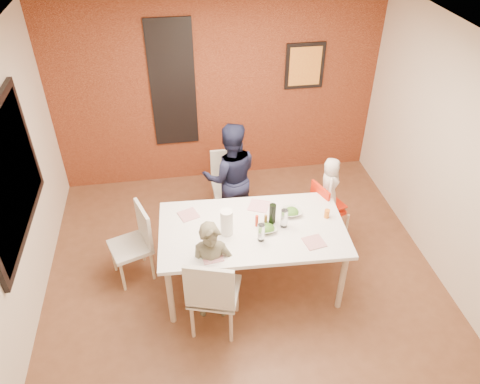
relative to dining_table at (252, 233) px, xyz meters
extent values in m
plane|color=brown|center=(-0.08, 0.04, -0.74)|extent=(4.50, 4.50, 0.00)
cube|color=white|center=(-0.08, 0.04, 1.96)|extent=(4.50, 4.50, 0.02)
cube|color=beige|center=(-0.08, 2.29, 0.61)|extent=(4.50, 0.02, 2.70)
cube|color=beige|center=(-2.33, 0.04, 0.61)|extent=(0.02, 4.50, 2.70)
cube|color=beige|center=(2.17, 0.04, 0.61)|extent=(0.02, 4.50, 2.70)
cube|color=maroon|center=(-0.08, 2.27, 0.61)|extent=(4.50, 0.02, 2.70)
cube|color=black|center=(-2.30, 0.24, 0.81)|extent=(0.05, 1.70, 1.30)
cube|color=black|center=(-2.28, 0.24, 0.81)|extent=(0.02, 1.55, 1.15)
cube|color=silver|center=(-0.68, 2.25, 0.76)|extent=(0.55, 0.03, 1.70)
cube|color=black|center=(-0.68, 2.25, 0.76)|extent=(0.60, 0.03, 1.76)
cube|color=black|center=(1.12, 2.25, 0.91)|extent=(0.54, 0.03, 0.64)
cube|color=#FAAC37|center=(1.12, 2.23, 0.91)|extent=(0.44, 0.01, 0.54)
cube|color=white|center=(0.00, 0.00, 0.05)|extent=(2.01, 1.18, 0.04)
cylinder|color=tan|center=(-0.91, -0.41, -0.36)|extent=(0.07, 0.07, 0.77)
cylinder|color=tan|center=(-0.87, 0.50, -0.36)|extent=(0.07, 0.07, 0.77)
cylinder|color=tan|center=(0.87, -0.50, -0.36)|extent=(0.07, 0.07, 0.77)
cylinder|color=tan|center=(0.91, 0.41, -0.36)|extent=(0.07, 0.07, 0.77)
cube|color=beige|center=(-0.47, -0.52, -0.26)|extent=(0.60, 0.60, 0.05)
cube|color=beige|center=(-0.54, -0.72, 0.01)|extent=(0.47, 0.18, 0.54)
cylinder|color=#C2A990|center=(-0.23, -0.39, -0.51)|extent=(0.04, 0.04, 0.47)
cylinder|color=#C2A990|center=(-0.34, -0.76, -0.51)|extent=(0.04, 0.04, 0.47)
cylinder|color=#C2A990|center=(-0.60, -0.27, -0.51)|extent=(0.04, 0.04, 0.47)
cylinder|color=#C2A990|center=(-0.72, -0.64, -0.51)|extent=(0.04, 0.04, 0.47)
cube|color=silver|center=(-0.07, 1.25, -0.31)|extent=(0.43, 0.43, 0.05)
cube|color=silver|center=(-0.08, 1.45, -0.07)|extent=(0.43, 0.05, 0.48)
cylinder|color=beige|center=(-0.25, 1.08, -0.54)|extent=(0.03, 0.03, 0.42)
cylinder|color=beige|center=(-0.25, 1.42, -0.54)|extent=(0.03, 0.03, 0.42)
cylinder|color=beige|center=(0.10, 1.08, -0.54)|extent=(0.03, 0.03, 0.42)
cylinder|color=beige|center=(0.10, 1.43, -0.54)|extent=(0.03, 0.03, 0.42)
cube|color=silver|center=(-1.33, 0.33, -0.31)|extent=(0.54, 0.54, 0.05)
cube|color=silver|center=(-1.15, 0.40, -0.07)|extent=(0.18, 0.41, 0.48)
cylinder|color=beige|center=(-1.55, 0.44, -0.54)|extent=(0.03, 0.03, 0.42)
cylinder|color=beige|center=(-1.23, 0.55, -0.54)|extent=(0.03, 0.03, 0.42)
cylinder|color=beige|center=(-1.44, 0.11, -0.54)|extent=(0.03, 0.03, 0.42)
cylinder|color=beige|center=(-1.11, 0.23, -0.54)|extent=(0.03, 0.03, 0.42)
cube|color=red|center=(1.02, 0.52, -0.22)|extent=(0.42, 0.42, 0.05)
cube|color=red|center=(0.88, 0.47, -0.01)|extent=(0.14, 0.31, 0.38)
cube|color=red|center=(1.02, 0.52, -0.13)|extent=(0.42, 0.42, 0.02)
cylinder|color=beige|center=(1.26, 0.42, -0.50)|extent=(0.03, 0.03, 0.50)
cylinder|color=beige|center=(0.92, 0.29, -0.50)|extent=(0.03, 0.03, 0.50)
cylinder|color=beige|center=(1.13, 0.75, -0.50)|extent=(0.03, 0.03, 0.50)
cylinder|color=beige|center=(0.79, 0.62, -0.50)|extent=(0.03, 0.03, 0.50)
imported|color=brown|center=(-0.47, -0.36, -0.14)|extent=(0.46, 0.32, 1.20)
imported|color=#161931|center=(-0.07, 1.09, -0.01)|extent=(0.72, 0.57, 1.47)
imported|color=beige|center=(1.00, 0.52, 0.15)|extent=(0.30, 0.39, 0.70)
cube|color=white|center=(-0.47, -0.35, 0.08)|extent=(0.22, 0.22, 0.01)
cube|color=white|center=(0.14, 0.35, 0.08)|extent=(0.28, 0.28, 0.01)
cube|color=silver|center=(0.58, -0.32, 0.08)|extent=(0.23, 0.23, 0.01)
cube|color=white|center=(-0.65, 0.32, 0.08)|extent=(0.25, 0.25, 0.01)
imported|color=white|center=(0.15, -0.06, 0.10)|extent=(0.22, 0.22, 0.05)
imported|color=white|center=(0.47, 0.16, 0.10)|extent=(0.22, 0.22, 0.05)
cylinder|color=black|center=(0.21, 0.02, 0.21)|extent=(0.07, 0.07, 0.27)
cylinder|color=white|center=(0.05, -0.20, 0.17)|extent=(0.07, 0.07, 0.20)
cylinder|color=silver|center=(0.33, -0.02, 0.18)|extent=(0.07, 0.07, 0.21)
cylinder|color=white|center=(-0.28, -0.04, 0.22)|extent=(0.13, 0.13, 0.29)
cylinder|color=red|center=(0.05, 0.03, 0.14)|extent=(0.03, 0.03, 0.13)
cylinder|color=#2F6A23|center=(0.24, 0.07, 0.14)|extent=(0.03, 0.03, 0.13)
cylinder|color=brown|center=(0.15, 0.03, 0.14)|extent=(0.03, 0.03, 0.13)
cylinder|color=orange|center=(0.82, 0.05, 0.12)|extent=(0.06, 0.06, 0.10)
camera|label=1|loc=(-0.72, -3.66, 3.31)|focal=35.00mm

